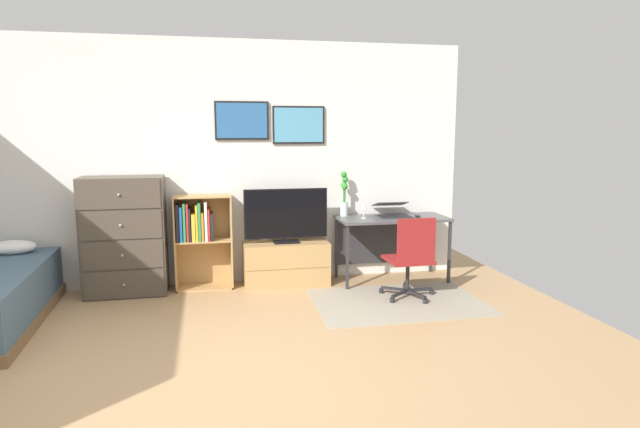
# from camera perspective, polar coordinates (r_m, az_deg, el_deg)

# --- Properties ---
(ground_plane) EXTENTS (7.20, 7.20, 0.00)m
(ground_plane) POSITION_cam_1_polar(r_m,az_deg,el_deg) (4.08, -13.03, -16.41)
(ground_plane) COLOR tan
(wall_back_with_posters) EXTENTS (6.12, 0.09, 2.70)m
(wall_back_with_posters) POSITION_cam_1_polar(r_m,az_deg,el_deg) (6.13, -12.93, 5.20)
(wall_back_with_posters) COLOR silver
(wall_back_with_posters) RESTS_ON ground_plane
(area_rug) EXTENTS (1.70, 1.20, 0.01)m
(area_rug) POSITION_cam_1_polar(r_m,az_deg,el_deg) (5.60, 8.22, -9.13)
(area_rug) COLOR #9E937F
(area_rug) RESTS_ON ground_plane
(dresser) EXTENTS (0.84, 0.46, 1.25)m
(dresser) POSITION_cam_1_polar(r_m,az_deg,el_deg) (6.02, -19.91, -2.21)
(dresser) COLOR #4C4238
(dresser) RESTS_ON ground_plane
(bookshelf) EXTENTS (0.61, 0.30, 1.03)m
(bookshelf) POSITION_cam_1_polar(r_m,az_deg,el_deg) (6.02, -12.58, -1.99)
(bookshelf) COLOR tan
(bookshelf) RESTS_ON ground_plane
(tv_stand) EXTENTS (0.95, 0.41, 0.48)m
(tv_stand) POSITION_cam_1_polar(r_m,az_deg,el_deg) (6.11, -3.59, -5.21)
(tv_stand) COLOR tan
(tv_stand) RESTS_ON ground_plane
(television) EXTENTS (0.92, 0.16, 0.60)m
(television) POSITION_cam_1_polar(r_m,az_deg,el_deg) (5.97, -3.61, -0.18)
(television) COLOR black
(television) RESTS_ON tv_stand
(desk) EXTENTS (1.25, 0.57, 0.74)m
(desk) POSITION_cam_1_polar(r_m,az_deg,el_deg) (6.31, 7.38, -1.46)
(desk) COLOR #4C4C4F
(desk) RESTS_ON ground_plane
(office_chair) EXTENTS (0.56, 0.58, 0.86)m
(office_chair) POSITION_cam_1_polar(r_m,az_deg,el_deg) (5.59, 9.62, -4.36)
(office_chair) COLOR #232326
(office_chair) RESTS_ON ground_plane
(laptop) EXTENTS (0.38, 0.41, 0.17)m
(laptop) POSITION_cam_1_polar(r_m,az_deg,el_deg) (6.28, 7.62, 0.37)
(laptop) COLOR #333338
(laptop) RESTS_ON desk
(computer_mouse) EXTENTS (0.06, 0.10, 0.03)m
(computer_mouse) POSITION_cam_1_polar(r_m,az_deg,el_deg) (6.25, 10.24, -0.18)
(computer_mouse) COLOR #262628
(computer_mouse) RESTS_ON desk
(bamboo_vase) EXTENTS (0.09, 0.10, 0.51)m
(bamboo_vase) POSITION_cam_1_polar(r_m,az_deg,el_deg) (6.21, 2.57, 2.02)
(bamboo_vase) COLOR silver
(bamboo_vase) RESTS_ON desk
(wine_glass) EXTENTS (0.07, 0.07, 0.18)m
(wine_glass) POSITION_cam_1_polar(r_m,az_deg,el_deg) (6.06, 4.64, 0.77)
(wine_glass) COLOR silver
(wine_glass) RESTS_ON desk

